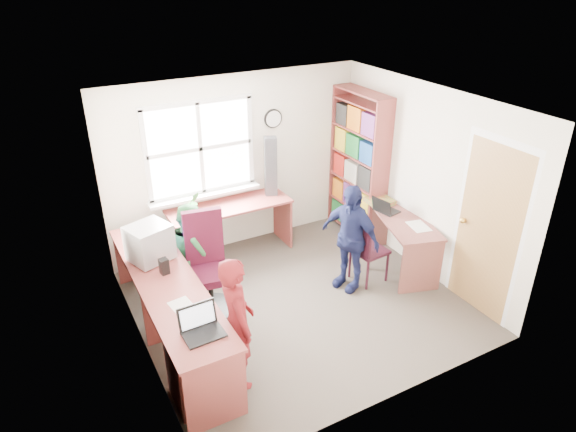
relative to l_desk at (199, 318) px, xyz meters
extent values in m
cube|color=#3F3832|center=(1.31, 0.28, -0.47)|extent=(3.60, 3.40, 0.02)
cube|color=white|center=(1.31, 0.28, 1.95)|extent=(3.60, 3.40, 0.02)
cube|color=silver|center=(1.31, 1.99, 0.74)|extent=(3.60, 0.02, 2.40)
cube|color=silver|center=(1.31, -1.43, 0.74)|extent=(3.60, 0.02, 2.40)
cube|color=silver|center=(-0.50, 0.28, 0.74)|extent=(0.02, 3.40, 2.40)
cube|color=silver|center=(3.12, 0.28, 0.74)|extent=(0.02, 3.40, 2.40)
cube|color=white|center=(0.81, 1.97, 1.04)|extent=(1.40, 0.01, 1.20)
cube|color=white|center=(0.81, 1.96, 1.04)|extent=(1.48, 0.04, 1.28)
cube|color=#A17846|center=(3.09, -0.77, 0.54)|extent=(0.02, 0.82, 2.00)
sphere|color=gold|center=(3.06, -0.44, 0.54)|extent=(0.07, 0.07, 0.07)
cylinder|color=black|center=(1.86, 1.96, 1.29)|extent=(0.26, 0.03, 0.26)
cylinder|color=white|center=(1.86, 1.95, 1.29)|extent=(0.22, 0.01, 0.22)
cube|color=brown|center=(-0.19, 0.38, 0.28)|extent=(0.60, 2.70, 0.03)
cube|color=brown|center=(1.06, 1.70, 0.28)|extent=(1.65, 0.56, 0.03)
cube|color=brown|center=(-0.19, 0.38, -0.10)|extent=(0.56, 0.03, 0.72)
cube|color=brown|center=(-0.19, -0.94, -0.10)|extent=(0.56, 0.03, 0.72)
cube|color=brown|center=(-0.19, 1.70, -0.10)|extent=(0.56, 0.03, 0.72)
cube|color=brown|center=(1.86, 1.70, -0.10)|extent=(0.03, 0.52, 0.72)
cube|color=brown|center=(-0.19, -0.57, -0.10)|extent=(0.54, 0.45, 0.72)
cube|color=brown|center=(2.90, 0.34, 0.23)|extent=(0.90, 1.33, 0.03)
cube|color=brown|center=(2.73, -0.23, -0.12)|extent=(0.51, 0.18, 0.67)
cube|color=brown|center=(3.08, 0.90, -0.12)|extent=(0.51, 0.18, 0.67)
cube|color=brown|center=(2.96, 0.96, 0.59)|extent=(0.30, 0.02, 2.10)
cube|color=brown|center=(2.96, 1.96, 0.59)|extent=(0.30, 0.02, 2.10)
cube|color=brown|center=(2.96, 1.46, 1.63)|extent=(0.30, 1.00, 0.02)
cube|color=brown|center=(2.96, 1.46, -0.40)|extent=(0.30, 1.00, 0.02)
cube|color=brown|center=(2.96, 1.46, -0.04)|extent=(0.30, 1.00, 0.02)
cube|color=brown|center=(2.96, 1.46, 0.34)|extent=(0.30, 1.00, 0.02)
cube|color=brown|center=(2.96, 1.46, 0.72)|extent=(0.30, 1.00, 0.02)
cube|color=brown|center=(2.96, 1.46, 1.10)|extent=(0.30, 1.00, 0.02)
cube|color=brown|center=(2.96, 1.46, 1.48)|extent=(0.30, 1.00, 0.02)
cube|color=#AA1F18|center=(2.96, 1.16, -0.25)|extent=(0.25, 0.28, 0.27)
cube|color=#184691|center=(2.96, 1.48, -0.24)|extent=(0.25, 0.30, 0.29)
cube|color=#1D7932|center=(2.96, 1.78, -0.23)|extent=(0.25, 0.26, 0.30)
cube|color=gold|center=(2.96, 1.16, 0.13)|extent=(0.25, 0.28, 0.30)
cube|color=#6E3079|center=(2.96, 1.48, 0.14)|extent=(0.25, 0.30, 0.32)
cube|color=orange|center=(2.96, 1.78, 0.12)|extent=(0.25, 0.26, 0.29)
cube|color=#242424|center=(2.96, 1.16, 0.52)|extent=(0.25, 0.28, 0.32)
cube|color=beige|center=(2.96, 1.48, 0.50)|extent=(0.25, 0.30, 0.29)
cube|color=#AA1F18|center=(2.96, 1.78, 0.51)|extent=(0.25, 0.26, 0.30)
cube|color=#184691|center=(2.96, 1.16, 0.88)|extent=(0.25, 0.28, 0.29)
cube|color=#1D7932|center=(2.96, 1.48, 0.89)|extent=(0.25, 0.30, 0.30)
cube|color=gold|center=(2.96, 1.78, 0.90)|extent=(0.25, 0.26, 0.32)
cube|color=#6E3079|center=(2.96, 1.16, 1.27)|extent=(0.25, 0.28, 0.30)
cube|color=orange|center=(2.96, 1.48, 1.28)|extent=(0.25, 0.30, 0.32)
cube|color=#242424|center=(2.96, 1.78, 1.26)|extent=(0.25, 0.26, 0.29)
cylinder|color=black|center=(0.35, 0.63, -0.43)|extent=(0.64, 0.64, 0.05)
cylinder|color=black|center=(0.35, 0.63, -0.20)|extent=(0.07, 0.07, 0.42)
cube|color=#420C1E|center=(0.35, 0.63, 0.04)|extent=(0.53, 0.53, 0.09)
cube|color=#420C1E|center=(0.39, 0.84, 0.42)|extent=(0.45, 0.15, 0.66)
cylinder|color=#32101C|center=(2.19, 0.12, -0.25)|extent=(0.04, 0.04, 0.41)
cylinder|color=#32101C|center=(2.52, 0.15, -0.25)|extent=(0.04, 0.04, 0.41)
cylinder|color=#32101C|center=(2.16, 0.45, -0.25)|extent=(0.04, 0.04, 0.41)
cylinder|color=#32101C|center=(2.49, 0.48, -0.25)|extent=(0.04, 0.04, 0.41)
cube|color=#32101C|center=(2.34, 0.30, -0.03)|extent=(0.42, 0.42, 0.04)
cube|color=#32101C|center=(2.17, 0.28, 0.21)|extent=(0.06, 0.37, 0.46)
cube|color=#A9A8AD|center=(-0.22, 0.84, 0.31)|extent=(0.37, 0.33, 0.02)
cube|color=#A9A8AD|center=(-0.22, 0.84, 0.51)|extent=(0.52, 0.49, 0.39)
cube|color=#3F72F2|center=(-0.02, 0.91, 0.51)|extent=(0.11, 0.31, 0.28)
cube|color=black|center=(-0.15, -0.61, 0.30)|extent=(0.36, 0.27, 0.02)
cube|color=black|center=(-0.16, -0.48, 0.42)|extent=(0.35, 0.07, 0.23)
cube|color=white|center=(-0.16, -0.49, 0.42)|extent=(0.31, 0.05, 0.19)
cube|color=black|center=(2.85, 0.64, 0.26)|extent=(0.28, 0.35, 0.02)
cube|color=black|center=(2.73, 0.62, 0.36)|extent=(0.11, 0.31, 0.20)
cube|color=#3F72F2|center=(2.74, 0.62, 0.36)|extent=(0.09, 0.27, 0.16)
cube|color=black|center=(-0.17, 0.51, 0.38)|extent=(0.10, 0.10, 0.17)
cube|color=black|center=(-0.15, 1.05, 0.38)|extent=(0.10, 0.10, 0.17)
cube|color=black|center=(1.71, 1.76, 0.70)|extent=(0.20, 0.19, 0.82)
cube|color=red|center=(2.91, 0.88, 0.28)|extent=(0.33, 0.33, 0.06)
cube|color=silver|center=(-0.19, -0.13, 0.30)|extent=(0.23, 0.31, 0.00)
cube|color=silver|center=(2.92, 0.11, 0.25)|extent=(0.27, 0.35, 0.00)
imported|color=#317A34|center=(0.57, 1.70, 0.44)|extent=(0.17, 0.14, 0.30)
imported|color=maroon|center=(0.20, -0.51, 0.23)|extent=(0.38, 0.53, 1.37)
imported|color=#30783B|center=(0.28, 1.01, 0.16)|extent=(0.47, 0.60, 1.23)
imported|color=#161C46|center=(2.03, 0.31, 0.23)|extent=(0.59, 0.87, 1.37)
camera|label=1|loc=(-1.19, -4.05, 3.25)|focal=32.00mm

